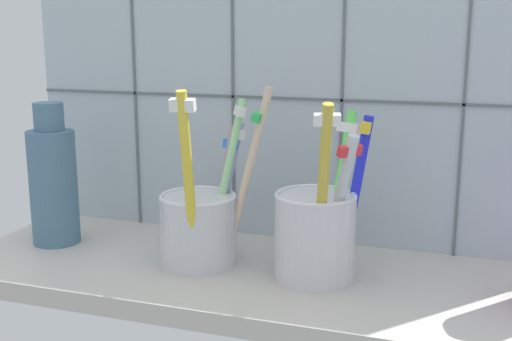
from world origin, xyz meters
TOP-DOWN VIEW (x-y plane):
  - counter_slab at (0.00, 0.00)cm, footprint 64.00×22.00cm
  - tile_wall_back at (0.00, 12.00)cm, footprint 64.00×2.20cm
  - toothbrush_cup_left at (-5.92, 0.37)cm, footprint 11.85×11.26cm
  - toothbrush_cup_right at (6.50, 0.32)cm, footprint 9.10×11.13cm
  - ceramic_vase at (-24.61, 0.98)cm, footprint 5.36×5.36cm

SIDE VIEW (x-z plane):
  - counter_slab at x=0.00cm, z-range 0.00..2.00cm
  - toothbrush_cup_left at x=-5.92cm, z-range -2.82..16.01cm
  - toothbrush_cup_right at x=6.50cm, z-range -2.08..16.05cm
  - ceramic_vase at x=-24.61cm, z-range 1.11..17.33cm
  - tile_wall_back at x=0.00cm, z-range 0.00..45.00cm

